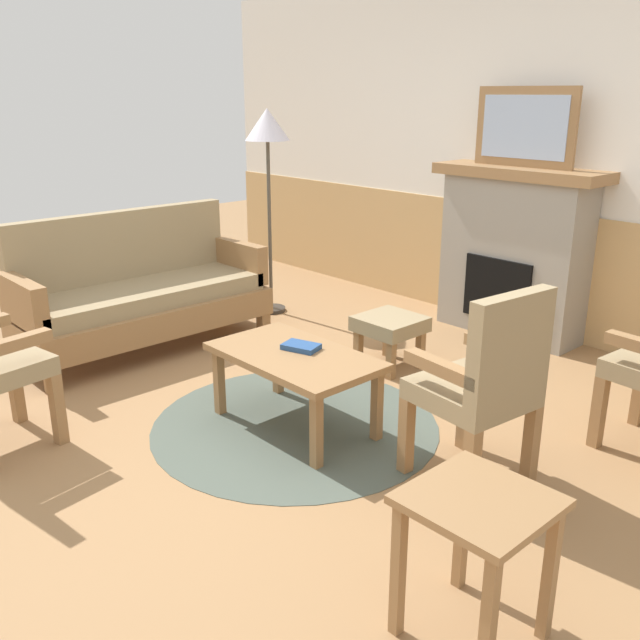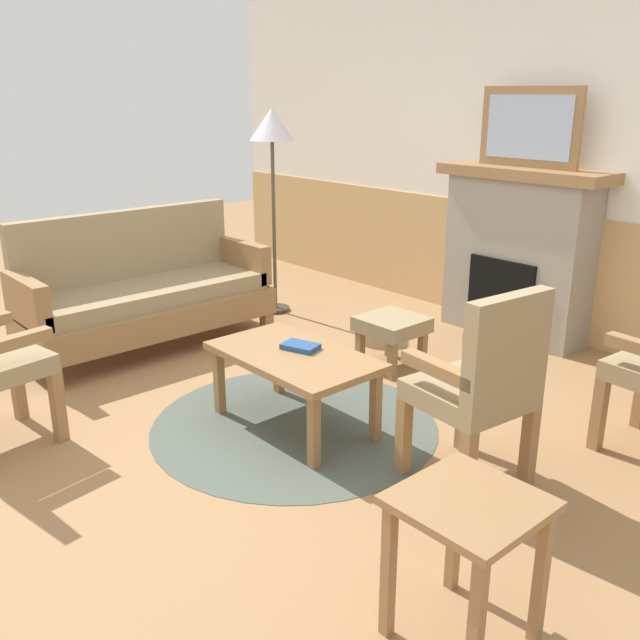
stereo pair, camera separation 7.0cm
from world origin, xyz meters
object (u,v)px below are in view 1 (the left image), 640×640
coffee_table (295,362)px  footstool (390,327)px  couch (141,295)px  floor_lamp_by_couch (268,138)px  armchair_near_fireplace (485,380)px  fireplace (514,251)px  side_table (477,527)px  framed_picture (525,127)px  book_on_table (301,347)px

coffee_table → footstool: 1.08m
couch → floor_lamp_by_couch: (-0.06, 1.25, 1.05)m
armchair_near_fireplace → floor_lamp_by_couch: bearing=160.5°
fireplace → armchair_near_fireplace: (1.13, -2.01, -0.11)m
coffee_table → side_table: 1.72m
framed_picture → footstool: (-0.15, -1.22, -1.28)m
couch → footstool: couch is taller
couch → floor_lamp_by_couch: floor_lamp_by_couch is taller
side_table → floor_lamp_by_couch: 3.99m
framed_picture → armchair_near_fireplace: 2.52m
couch → armchair_near_fireplace: 2.79m
footstool → floor_lamp_by_couch: (-1.54, 0.21, 1.17)m
book_on_table → side_table: 1.76m
armchair_near_fireplace → side_table: bearing=-56.3°
fireplace → framed_picture: bearing=90.0°
book_on_table → armchair_near_fireplace: (1.07, 0.19, 0.08)m
framed_picture → couch: size_ratio=0.44×
coffee_table → side_table: bearing=-20.0°
floor_lamp_by_couch → book_on_table: bearing=-34.1°
book_on_table → floor_lamp_by_couch: 2.34m
armchair_near_fireplace → side_table: size_ratio=1.78×
coffee_table → floor_lamp_by_couch: bearing=144.7°
fireplace → framed_picture: 0.91m
framed_picture → floor_lamp_by_couch: framed_picture is taller
coffee_table → armchair_near_fireplace: armchair_near_fireplace is taller
framed_picture → floor_lamp_by_couch: 1.97m
fireplace → couch: (-1.64, -2.25, -0.26)m
armchair_near_fireplace → fireplace: bearing=119.4°
framed_picture → footstool: size_ratio=2.00×
couch → coffee_table: size_ratio=1.88×
coffee_table → book_on_table: bearing=107.3°
couch → coffee_table: 1.72m
fireplace → side_table: fireplace is taller
framed_picture → side_table: 3.51m
framed_picture → side_table: size_ratio=1.45×
book_on_table → side_table: side_table is taller
couch → armchair_near_fireplace: size_ratio=1.84×
coffee_table → book_on_table: book_on_table is taller
couch → armchair_near_fireplace: bearing=5.1°
fireplace → floor_lamp_by_couch: size_ratio=0.77×
fireplace → armchair_near_fireplace: fireplace is taller
side_table → framed_picture: bearing=120.8°
couch → coffee_table: bearing=-0.4°
footstool → floor_lamp_by_couch: 1.95m
side_table → footstool: bearing=138.4°
framed_picture → couch: bearing=-126.0°
footstool → side_table: 2.47m
side_table → book_on_table: bearing=158.2°
couch → floor_lamp_by_couch: bearing=92.5°
framed_picture → book_on_table: (0.06, -2.20, -1.10)m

